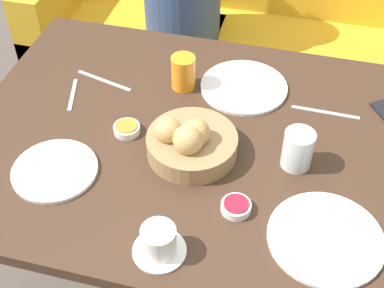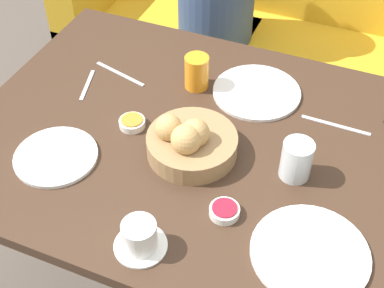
{
  "view_description": "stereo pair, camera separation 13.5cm",
  "coord_description": "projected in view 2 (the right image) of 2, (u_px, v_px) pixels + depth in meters",
  "views": [
    {
      "loc": [
        0.21,
        -0.99,
        1.69
      ],
      "look_at": [
        -0.03,
        -0.06,
        0.74
      ],
      "focal_mm": 50.0,
      "sensor_mm": 36.0,
      "label": 1
    },
    {
      "loc": [
        0.34,
        -0.95,
        1.69
      ],
      "look_at": [
        -0.03,
        -0.06,
        0.74
      ],
      "focal_mm": 50.0,
      "sensor_mm": 36.0,
      "label": 2
    }
  ],
  "objects": [
    {
      "name": "ground_plane",
      "position": [
        207.0,
        285.0,
        1.9
      ],
      "size": [
        10.0,
        10.0,
        0.0
      ],
      "primitive_type": "plane",
      "color": "#564C44"
    },
    {
      "name": "dining_table",
      "position": [
        211.0,
        166.0,
        1.47
      ],
      "size": [
        1.32,
        0.93,
        0.71
      ],
      "color": "#3D281C",
      "rests_on": "ground_plane"
    },
    {
      "name": "couch",
      "position": [
        269.0,
        49.0,
        2.39
      ],
      "size": [
        1.73,
        0.7,
        0.89
      ],
      "color": "gold",
      "rests_on": "ground_plane"
    },
    {
      "name": "seated_person",
      "position": [
        215.0,
        21.0,
        2.21
      ],
      "size": [
        0.31,
        0.4,
        1.16
      ],
      "color": "#23232D",
      "rests_on": "ground_plane"
    },
    {
      "name": "bread_basket",
      "position": [
        190.0,
        142.0,
        1.35
      ],
      "size": [
        0.23,
        0.23,
        0.12
      ],
      "color": "#99754C",
      "rests_on": "dining_table"
    },
    {
      "name": "plate_near_left",
      "position": [
        56.0,
        156.0,
        1.36
      ],
      "size": [
        0.21,
        0.21,
        0.01
      ],
      "color": "white",
      "rests_on": "dining_table"
    },
    {
      "name": "plate_near_right",
      "position": [
        310.0,
        253.0,
        1.15
      ],
      "size": [
        0.26,
        0.26,
        0.01
      ],
      "color": "white",
      "rests_on": "dining_table"
    },
    {
      "name": "plate_far_center",
      "position": [
        257.0,
        92.0,
        1.55
      ],
      "size": [
        0.25,
        0.25,
        0.01
      ],
      "color": "white",
      "rests_on": "dining_table"
    },
    {
      "name": "juice_glass",
      "position": [
        197.0,
        72.0,
        1.54
      ],
      "size": [
        0.07,
        0.07,
        0.1
      ],
      "color": "orange",
      "rests_on": "dining_table"
    },
    {
      "name": "water_tumbler",
      "position": [
        296.0,
        160.0,
        1.29
      ],
      "size": [
        0.08,
        0.08,
        0.1
      ],
      "color": "silver",
      "rests_on": "dining_table"
    },
    {
      "name": "coffee_cup",
      "position": [
        140.0,
        237.0,
        1.15
      ],
      "size": [
        0.12,
        0.12,
        0.08
      ],
      "color": "white",
      "rests_on": "dining_table"
    },
    {
      "name": "jam_bowl_berry",
      "position": [
        224.0,
        211.0,
        1.23
      ],
      "size": [
        0.07,
        0.07,
        0.02
      ],
      "color": "white",
      "rests_on": "dining_table"
    },
    {
      "name": "jam_bowl_honey",
      "position": [
        132.0,
        123.0,
        1.44
      ],
      "size": [
        0.07,
        0.07,
        0.02
      ],
      "color": "white",
      "rests_on": "dining_table"
    },
    {
      "name": "fork_silver",
      "position": [
        336.0,
        125.0,
        1.45
      ],
      "size": [
        0.19,
        0.01,
        0.0
      ],
      "color": "#B7B7BC",
      "rests_on": "dining_table"
    },
    {
      "name": "knife_silver",
      "position": [
        120.0,
        74.0,
        1.61
      ],
      "size": [
        0.19,
        0.06,
        0.0
      ],
      "color": "#B7B7BC",
      "rests_on": "dining_table"
    },
    {
      "name": "spoon_coffee",
      "position": [
        87.0,
        85.0,
        1.58
      ],
      "size": [
        0.05,
        0.14,
        0.0
      ],
      "color": "#B7B7BC",
      "rests_on": "dining_table"
    }
  ]
}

